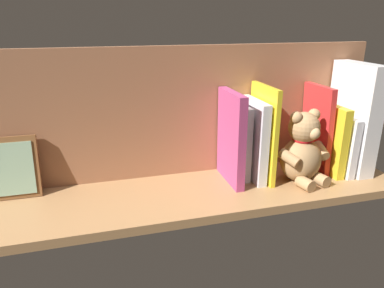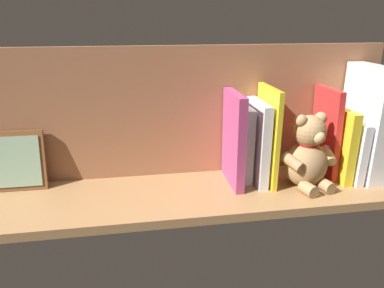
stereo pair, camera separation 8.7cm
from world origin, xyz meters
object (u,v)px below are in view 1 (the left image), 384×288
Objects in this scene: book_0 at (336,142)px; picture_frame_leaning at (9,169)px; teddy_bear at (302,151)px; dictionary_thick_white at (353,118)px.

book_0 reaches higher than picture_frame_leaning.
book_0 is 0.84× the size of teddy_bear.
book_0 is at bearing -175.04° from teddy_bear.
book_0 is 1.08× the size of picture_frame_leaning.
picture_frame_leaning is at bearing -21.01° from teddy_bear.
dictionary_thick_white reaches higher than picture_frame_leaning.
picture_frame_leaning is (72.25, -10.24, -1.02)cm from teddy_bear.
picture_frame_leaning is (85.71, -5.89, -0.66)cm from book_0.
picture_frame_leaning is at bearing -3.99° from dictionary_thick_white.
book_0 is at bearing -5.32° from dictionary_thick_white.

